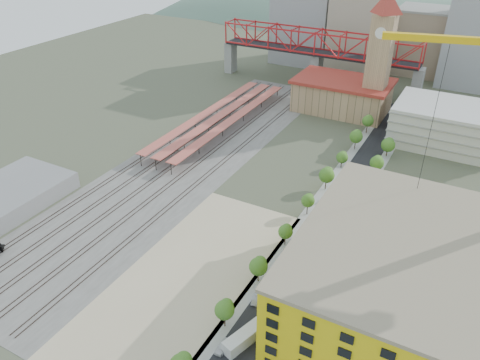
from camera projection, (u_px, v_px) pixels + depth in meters
The scene contains 29 objects.
ground at pixel (265, 213), 129.22m from camera, with size 400.00×400.00×0.00m, color #474C38.
ballast_strip at pixel (191, 158), 157.19m from camera, with size 36.00×165.00×0.06m, color #605E59.
dirt_lot at pixel (189, 277), 107.04m from camera, with size 28.00×67.00×0.06m, color tan.
street_asphalt at pixel (338, 202), 133.97m from camera, with size 12.00×170.00×0.06m, color black.
sidewalk_west at pixel (319, 197), 136.24m from camera, with size 3.00×170.00×0.04m, color gray.
sidewalk_east at pixel (356, 207), 131.72m from camera, with size 3.00×170.00×0.04m, color gray.
construction_pad at pixel (420, 322), 95.63m from camera, with size 50.00×90.00×0.06m, color gray.
rail_tracks at pixel (187, 156), 157.87m from camera, with size 26.56×160.00×0.18m.
platform_canopies at pixel (220, 116), 178.00m from camera, with size 16.00×80.00×4.12m.
station_hall at pixel (342, 95), 189.83m from camera, with size 38.00×24.00×13.10m.
clock_tower at pixel (381, 45), 171.73m from camera, with size 12.00×12.00×52.00m.
parking_garage at pixel (445, 124), 163.78m from camera, with size 34.00×26.00×14.00m, color silver.
truss_bridge at pixel (318, 45), 209.19m from camera, with size 94.00×9.60×25.60m.
construction_building at pixel (413, 283), 92.07m from camera, with size 44.60×50.60×18.80m.
warehouse at pixel (9, 195), 132.34m from camera, with size 22.00×32.00×5.00m, color gray.
street_trees at pixel (326, 220), 126.43m from camera, with size 15.40×124.40×8.00m.
skyline at pixel (411, 28), 222.05m from camera, with size 133.00×46.00×60.00m.
distant_hills at pixel (469, 142), 347.74m from camera, with size 647.00×264.00×227.00m.
site_trailer_a at pixel (245, 337), 90.56m from camera, with size 2.68×10.20×2.79m, color silver.
site_trailer_b at pixel (278, 288), 102.05m from camera, with size 2.75×10.44×2.86m, color silver.
site_trailer_c at pixel (303, 251), 113.29m from camera, with size 2.41×9.14×2.50m, color silver.
site_trailer_d at pixel (320, 226), 121.95m from camera, with size 2.33×8.84×2.42m, color silver.
car_0 at pixel (223, 347), 89.37m from camera, with size 1.69×4.21×1.43m, color silver.
car_1 at pixel (257, 298), 100.41m from camera, with size 1.50×4.30×1.42m, color gray.
car_2 at pixel (295, 244), 116.48m from camera, with size 2.16×4.68×1.30m, color black.
car_3 at pixel (325, 201), 133.22m from camera, with size 2.05×5.04×1.46m, color navy.
car_5 at pixel (296, 286), 103.50m from camera, with size 1.44×4.12×1.36m, color #A0A1A5.
car_6 at pixel (341, 214), 127.59m from camera, with size 2.65×5.74×1.59m, color black.
car_7 at pixel (366, 173), 146.74m from camera, with size 2.06×5.07×1.47m, color navy.
Camera 1 is at (44.81, -96.79, 73.83)m, focal length 35.00 mm.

